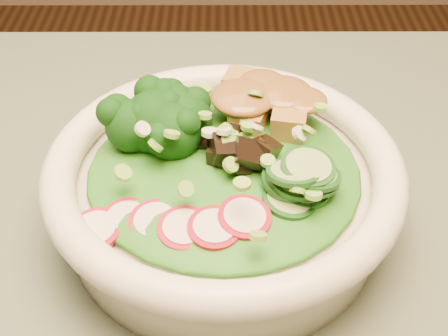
{
  "coord_description": "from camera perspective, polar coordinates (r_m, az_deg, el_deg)",
  "views": [
    {
      "loc": [
        0.17,
        -0.19,
        1.07
      ],
      "look_at": [
        0.17,
        0.12,
        0.8
      ],
      "focal_mm": 50.0,
      "sensor_mm": 36.0,
      "label": 1
    }
  ],
  "objects": [
    {
      "name": "salad_bowl",
      "position": [
        0.42,
        -0.0,
        -1.9
      ],
      "size": [
        0.24,
        0.24,
        0.06
      ],
      "rotation": [
        0.0,
        0.0,
        -0.09
      ],
      "color": "white",
      "rests_on": "dining_table"
    },
    {
      "name": "lettuce_bed",
      "position": [
        0.4,
        -0.0,
        0.11
      ],
      "size": [
        0.18,
        0.18,
        0.02
      ],
      "primitive_type": "ellipsoid",
      "color": "#1D6B16",
      "rests_on": "salad_bowl"
    },
    {
      "name": "broccoli_florets",
      "position": [
        0.42,
        -6.92,
        3.46
      ],
      "size": [
        0.07,
        0.07,
        0.04
      ],
      "primitive_type": null,
      "rotation": [
        0.0,
        0.0,
        -0.09
      ],
      "color": "black",
      "rests_on": "salad_bowl"
    },
    {
      "name": "radish_slices",
      "position": [
        0.36,
        -3.63,
        -5.04
      ],
      "size": [
        0.1,
        0.04,
        0.02
      ],
      "primitive_type": null,
      "rotation": [
        0.0,
        0.0,
        -0.09
      ],
      "color": "maroon",
      "rests_on": "salad_bowl"
    },
    {
      "name": "cucumber_slices",
      "position": [
        0.38,
        7.64,
        -1.31
      ],
      "size": [
        0.07,
        0.07,
        0.03
      ],
      "primitive_type": null,
      "rotation": [
        0.0,
        0.0,
        -0.09
      ],
      "color": "#A3CB71",
      "rests_on": "salad_bowl"
    },
    {
      "name": "mushroom_heap",
      "position": [
        0.4,
        0.66,
        2.22
      ],
      "size": [
        0.07,
        0.07,
        0.03
      ],
      "primitive_type": null,
      "rotation": [
        0.0,
        0.0,
        -0.09
      ],
      "color": "black",
      "rests_on": "salad_bowl"
    },
    {
      "name": "tofu_cubes",
      "position": [
        0.44,
        3.33,
        5.26
      ],
      "size": [
        0.08,
        0.06,
        0.03
      ],
      "primitive_type": null,
      "rotation": [
        0.0,
        0.0,
        -0.09
      ],
      "color": "olive",
      "rests_on": "salad_bowl"
    },
    {
      "name": "peanut_sauce",
      "position": [
        0.43,
        3.39,
        6.49
      ],
      "size": [
        0.06,
        0.05,
        0.01
      ],
      "primitive_type": "ellipsoid",
      "color": "brown",
      "rests_on": "tofu_cubes"
    },
    {
      "name": "scallion_garnish",
      "position": [
        0.39,
        -0.0,
        2.36
      ],
      "size": [
        0.17,
        0.17,
        0.02
      ],
      "primitive_type": null,
      "color": "#77B841",
      "rests_on": "salad_bowl"
    }
  ]
}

